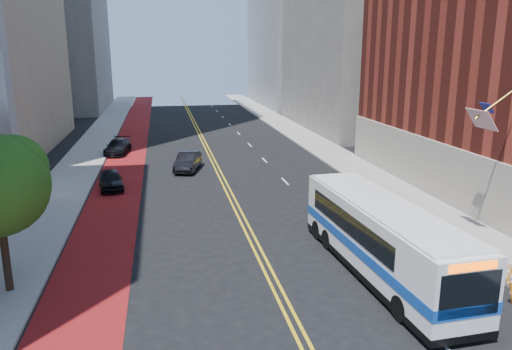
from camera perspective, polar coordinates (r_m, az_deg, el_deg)
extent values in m
plane|color=black|center=(18.72, 5.50, -18.56)|extent=(160.00, 160.00, 0.00)
cube|color=gray|center=(46.78, -19.61, 0.88)|extent=(4.00, 140.00, 0.15)
cube|color=gray|center=(49.08, 9.24, 2.11)|extent=(4.00, 140.00, 0.15)
cube|color=maroon|center=(46.34, -14.84, 1.02)|extent=(3.60, 140.00, 0.01)
cube|color=gold|center=(46.42, -5.06, 1.46)|extent=(0.14, 140.00, 0.01)
cube|color=gold|center=(46.45, -4.61, 1.48)|extent=(0.14, 140.00, 0.01)
cube|color=silver|center=(25.19, 12.31, -9.84)|extent=(0.14, 2.20, 0.01)
cube|color=silver|center=(32.19, 6.79, -4.27)|extent=(0.14, 2.20, 0.01)
cube|color=silver|center=(39.57, 3.33, -0.71)|extent=(0.14, 2.20, 0.01)
cube|color=silver|center=(47.15, 0.98, 1.72)|extent=(0.14, 2.20, 0.01)
cube|color=silver|center=(54.85, -0.73, 3.47)|extent=(0.14, 2.20, 0.01)
cube|color=silver|center=(62.63, -2.01, 4.79)|extent=(0.14, 2.20, 0.01)
cube|color=silver|center=(70.46, -3.02, 5.81)|extent=(0.14, 2.20, 0.01)
cube|color=silver|center=(78.32, -3.82, 6.63)|extent=(0.14, 2.20, 0.01)
cube|color=silver|center=(86.20, -4.48, 7.29)|extent=(0.14, 2.20, 0.01)
cube|color=silver|center=(94.11, -5.03, 7.85)|extent=(0.14, 2.20, 0.01)
cube|color=silver|center=(102.03, -5.50, 8.32)|extent=(0.14, 2.20, 0.01)
cube|color=#9E9384|center=(33.87, 23.04, -0.88)|extent=(0.50, 36.00, 4.00)
cube|color=black|center=(34.95, 22.15, -1.89)|extent=(0.35, 2.80, 2.20)
cube|color=black|center=(40.79, 16.90, 0.72)|extent=(0.35, 2.80, 2.20)
cylinder|color=#A57F33|center=(28.97, 26.22, 7.73)|extent=(2.85, 0.12, 2.05)
cube|color=#B21419|center=(28.48, 24.38, 5.81)|extent=(0.75, 1.90, 1.05)
cube|color=navy|center=(29.10, 24.88, 7.00)|extent=(0.39, 0.85, 0.52)
cube|color=orange|center=(23.25, 27.17, -11.92)|extent=(0.32, 0.06, 0.99)
cube|color=orange|center=(24.35, 24.94, -10.49)|extent=(0.32, 0.06, 0.99)
cube|color=orange|center=(24.98, 27.03, -10.10)|extent=(0.32, 0.06, 0.99)
cube|color=orange|center=(24.51, 26.10, -9.44)|extent=(1.25, 0.05, 0.22)
cube|color=orange|center=(24.64, 26.01, -10.19)|extent=(1.25, 0.05, 0.18)
cube|color=orange|center=(25.50, 22.92, -9.17)|extent=(0.32, 0.06, 0.99)
cube|color=orange|center=(26.11, 24.96, -8.84)|extent=(0.32, 0.06, 0.99)
cube|color=orange|center=(25.66, 24.04, -8.18)|extent=(1.25, 0.05, 0.22)
cube|color=orange|center=(25.78, 23.96, -8.90)|extent=(1.25, 0.05, 0.18)
cube|color=orange|center=(26.69, 21.10, -7.95)|extent=(0.32, 0.06, 0.99)
cube|color=orange|center=(27.27, 23.08, -7.68)|extent=(0.32, 0.06, 0.99)
cube|color=orange|center=(26.84, 22.18, -7.02)|extent=(1.25, 0.05, 0.22)
cube|color=orange|center=(26.96, 22.11, -7.72)|extent=(1.25, 0.05, 0.18)
cube|color=orange|center=(27.92, 19.44, -6.84)|extent=(0.32, 0.06, 0.99)
cube|color=orange|center=(28.48, 21.37, -6.60)|extent=(0.32, 0.06, 0.99)
cube|color=orange|center=(28.06, 20.48, -5.95)|extent=(1.25, 0.05, 0.22)
cube|color=orange|center=(28.18, 20.42, -6.62)|extent=(1.25, 0.05, 0.18)
cube|color=orange|center=(29.18, 17.93, -5.81)|extent=(0.32, 0.06, 0.99)
cube|color=orange|center=(29.71, 19.80, -5.61)|extent=(0.32, 0.06, 0.99)
cube|color=orange|center=(29.31, 18.93, -4.97)|extent=(1.25, 0.05, 0.22)
cube|color=orange|center=(29.42, 18.88, -5.62)|extent=(1.25, 0.05, 0.18)
cylinder|color=black|center=(23.64, -26.71, -8.13)|extent=(0.32, 0.32, 3.20)
sphere|color=#1C490F|center=(22.83, -25.99, 0.68)|extent=(2.80, 2.80, 2.80)
cube|color=white|center=(23.57, 14.23, -6.89)|extent=(3.33, 12.45, 2.93)
cube|color=#1243AA|center=(23.72, 14.16, -7.87)|extent=(3.38, 12.49, 0.46)
cube|color=black|center=(24.08, 13.39, -5.14)|extent=(3.19, 8.76, 0.98)
cube|color=black|center=(18.77, 23.20, -12.44)|extent=(2.35, 0.23, 1.64)
cube|color=black|center=(28.68, 8.58, -1.92)|extent=(2.14, 0.22, 1.03)
cube|color=#FF5905|center=(18.35, 23.53, -9.57)|extent=(1.87, 0.18, 0.31)
cube|color=white|center=(23.08, 14.45, -3.37)|extent=(3.17, 11.83, 0.12)
cube|color=black|center=(24.12, 14.02, -10.14)|extent=(3.37, 12.48, 0.31)
cylinder|color=black|center=(20.43, 16.20, -14.44)|extent=(0.36, 1.04, 1.03)
cylinder|color=black|center=(21.67, 21.92, -13.22)|extent=(0.36, 1.04, 1.03)
cylinder|color=black|center=(26.45, 8.21, -7.29)|extent=(0.36, 1.04, 1.03)
cylinder|color=black|center=(27.41, 12.95, -6.73)|extent=(0.36, 1.04, 1.03)
cylinder|color=black|center=(27.73, 7.07, -6.22)|extent=(0.36, 1.04, 1.03)
cylinder|color=black|center=(28.65, 11.62, -5.74)|extent=(0.36, 1.04, 1.03)
imported|color=black|center=(38.75, -16.28, -0.52)|extent=(2.25, 4.33, 1.41)
imported|color=black|center=(43.40, -7.79, 1.55)|extent=(2.79, 4.99, 1.56)
imported|color=black|center=(51.82, -15.52, 3.13)|extent=(2.72, 5.20, 1.44)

